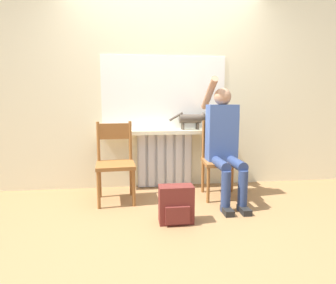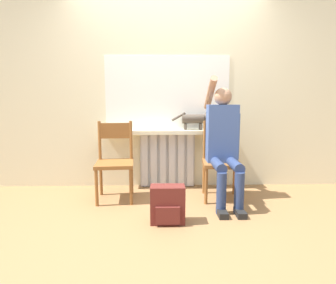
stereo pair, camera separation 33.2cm
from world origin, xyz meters
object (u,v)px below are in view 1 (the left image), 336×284
(backpack, at_px, (176,205))
(cat, at_px, (193,119))
(chair_right, at_px, (221,158))
(chair_left, at_px, (115,161))
(person, at_px, (224,139))

(backpack, bearing_deg, cat, 70.75)
(chair_right, height_order, cat, cat)
(chair_left, bearing_deg, person, -9.97)
(chair_left, xyz_separation_m, chair_right, (1.23, -0.00, 0.00))
(chair_right, distance_m, backpack, 0.98)
(chair_left, relative_size, backpack, 2.53)
(cat, bearing_deg, chair_left, -157.21)
(chair_left, relative_size, person, 0.64)
(person, bearing_deg, chair_right, 88.70)
(chair_left, xyz_separation_m, cat, (0.98, 0.41, 0.45))
(chair_right, height_order, person, person)
(chair_right, bearing_deg, cat, 126.67)
(backpack, bearing_deg, chair_right, 47.10)
(chair_right, relative_size, person, 0.64)
(chair_left, distance_m, chair_right, 1.23)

